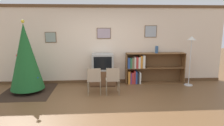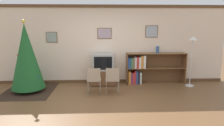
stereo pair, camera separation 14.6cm
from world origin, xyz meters
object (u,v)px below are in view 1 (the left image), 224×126
television (103,62)px  folding_chair_left (94,79)px  vase (157,50)px  folding_chair_right (113,79)px  standing_lamp (191,48)px  bookshelf (144,69)px  tv_console (103,77)px  christmas_tree (26,57)px

television → folding_chair_left: size_ratio=0.87×
folding_chair_left → vase: size_ratio=3.39×
vase → folding_chair_left: bearing=-153.8°
folding_chair_right → standing_lamp: (2.65, 0.73, 0.81)m
television → bookshelf: 1.48m
folding_chair_left → vase: bearing=26.2°
tv_console → television: television is taller
tv_console → television: size_ratio=1.21×
christmas_tree → television: christmas_tree is taller
vase → standing_lamp: bearing=-16.5°
folding_chair_right → standing_lamp: bearing=15.4°
christmas_tree → bookshelf: size_ratio=1.06×
bookshelf → standing_lamp: standing_lamp is taller
folding_chair_right → bookshelf: bearing=42.5°
television → vase: vase is taller
christmas_tree → folding_chair_right: christmas_tree is taller
folding_chair_right → vase: (1.58, 1.05, 0.73)m
folding_chair_left → bookshelf: 2.04m
folding_chair_right → standing_lamp: 2.86m
television → folding_chair_left: television is taller
folding_chair_right → christmas_tree: bearing=170.8°
folding_chair_left → vase: 2.48m
vase → christmas_tree: bearing=-171.4°
bookshelf → standing_lamp: size_ratio=1.23×
folding_chair_right → standing_lamp: size_ratio=0.49×
tv_console → folding_chair_left: bearing=-105.4°
christmas_tree → bookshelf: (3.77, 0.66, -0.56)m
christmas_tree → bookshelf: bearing=10.0°
bookshelf → standing_lamp: bearing=-13.5°
folding_chair_left → folding_chair_right: (0.54, 0.00, 0.00)m
television → standing_lamp: 2.97m
television → folding_chair_right: bearing=-74.5°
television → vase: (1.86, 0.07, 0.39)m
christmas_tree → television: (2.31, 0.56, -0.28)m
bookshelf → standing_lamp: (1.46, -0.35, 0.75)m
television → tv_console: bearing=90.0°
television → folding_chair_right: size_ratio=0.87×
standing_lamp → television: bearing=175.1°
bookshelf → television: bearing=-175.9°
christmas_tree → television: size_ratio=3.05×
tv_console → vase: size_ratio=3.56×
television → folding_chair_right: television is taller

